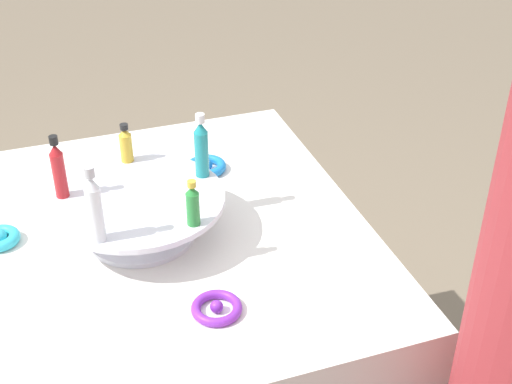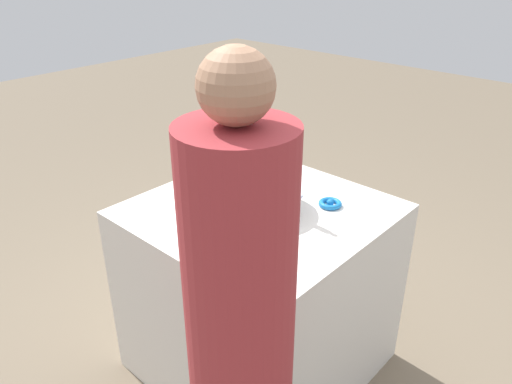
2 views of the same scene
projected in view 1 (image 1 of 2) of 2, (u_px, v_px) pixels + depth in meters
party_table at (157, 374)px, 1.64m from camera, size 0.89×0.89×0.79m
display_stand at (139, 211)px, 1.39m from camera, size 0.34×0.34×0.09m
bottle_gold at (126, 144)px, 1.47m from camera, size 0.03×0.03×0.09m
bottle_red at (58, 169)px, 1.35m from camera, size 0.03×0.03×0.13m
bottle_clear at (94, 207)px, 1.22m from camera, size 0.03×0.03×0.15m
bottle_green at (193, 204)px, 1.28m from camera, size 0.02×0.02×0.09m
bottle_teal at (201, 148)px, 1.41m from camera, size 0.03×0.03×0.14m
ribbon_bow_blue at (206, 166)px, 1.63m from camera, size 0.09×0.09×0.03m
ribbon_bow_purple at (217, 308)px, 1.23m from camera, size 0.09×0.09×0.02m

